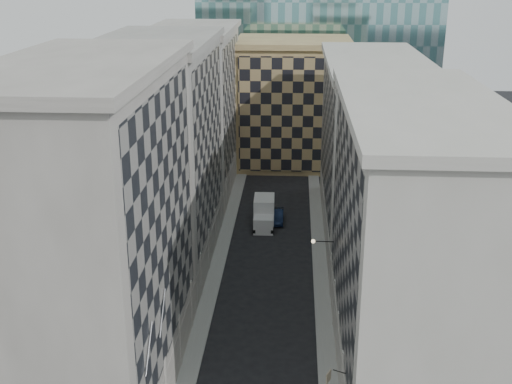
% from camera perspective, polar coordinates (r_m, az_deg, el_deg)
% --- Properties ---
extents(sidewalk_west, '(1.50, 100.00, 0.15)m').
position_cam_1_polar(sidewalk_west, '(65.19, -3.57, -6.95)').
color(sidewalk_west, gray).
rests_on(sidewalk_west, ground).
extents(sidewalk_east, '(1.50, 100.00, 0.15)m').
position_cam_1_polar(sidewalk_east, '(64.81, 5.76, -7.18)').
color(sidewalk_east, gray).
rests_on(sidewalk_east, ground).
extents(bldg_left_a, '(10.80, 22.80, 23.70)m').
position_cam_1_polar(bldg_left_a, '(44.54, -14.09, -3.99)').
color(bldg_left_a, gray).
rests_on(bldg_left_a, ground).
extents(bldg_left_b, '(10.80, 22.80, 22.70)m').
position_cam_1_polar(bldg_left_b, '(64.75, -8.42, 3.39)').
color(bldg_left_b, gray).
rests_on(bldg_left_b, ground).
extents(bldg_left_c, '(10.80, 22.80, 21.70)m').
position_cam_1_polar(bldg_left_c, '(85.84, -5.46, 7.20)').
color(bldg_left_c, gray).
rests_on(bldg_left_c, ground).
extents(bldg_right_a, '(10.80, 26.80, 20.70)m').
position_cam_1_polar(bldg_right_a, '(47.57, 13.59, -4.37)').
color(bldg_right_a, '#AFABA0').
rests_on(bldg_right_a, ground).
extents(bldg_right_b, '(10.80, 28.80, 19.70)m').
position_cam_1_polar(bldg_right_b, '(72.94, 10.15, 3.94)').
color(bldg_right_b, '#AFABA0').
rests_on(bldg_right_b, ground).
extents(tan_block, '(16.80, 14.80, 18.80)m').
position_cam_1_polar(tan_block, '(97.72, 3.29, 7.96)').
color(tan_block, '#A28155').
rests_on(tan_block, ground).
extents(flagpoles_left, '(0.10, 6.33, 2.33)m').
position_cam_1_polar(flagpoles_left, '(40.77, -8.88, -12.02)').
color(flagpoles_left, gray).
rests_on(flagpoles_left, ground).
extents(bracket_lamp, '(1.98, 0.36, 0.36)m').
position_cam_1_polar(bracket_lamp, '(56.73, 5.29, -4.39)').
color(bracket_lamp, black).
rests_on(bracket_lamp, ground).
extents(box_truck, '(2.49, 5.89, 3.20)m').
position_cam_1_polar(box_truck, '(75.52, 0.71, -1.96)').
color(box_truck, silver).
rests_on(box_truck, ground).
extents(dark_car, '(1.58, 4.43, 1.45)m').
position_cam_1_polar(dark_car, '(76.75, 1.87, -2.14)').
color(dark_car, '#0D1833').
rests_on(dark_car, ground).
extents(shop_sign, '(1.31, 0.73, 0.86)m').
position_cam_1_polar(shop_sign, '(43.76, 6.53, -15.99)').
color(shop_sign, black).
rests_on(shop_sign, ground).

